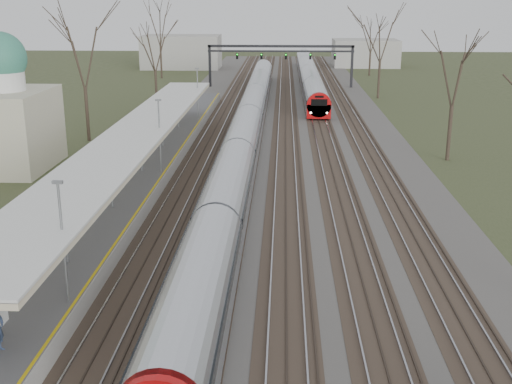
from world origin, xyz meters
TOP-DOWN VIEW (x-y plane):
  - track_bed at (0.26, 55.00)m, footprint 24.00×160.00m
  - platform at (-9.05, 37.50)m, footprint 3.50×69.00m
  - canopy at (-9.05, 32.99)m, footprint 4.10×50.00m
  - signal_gantry at (0.29, 84.99)m, footprint 21.00×0.59m
  - tree_west_far at (-17.00, 48.00)m, footprint 5.50×5.50m
  - tree_east_far at (14.00, 42.00)m, footprint 5.00×5.00m
  - train_near at (-2.50, 50.60)m, footprint 2.62×90.21m
  - train_far at (4.50, 88.40)m, footprint 2.62×60.21m

SIDE VIEW (x-z plane):
  - track_bed at x=0.26m, z-range -0.05..0.17m
  - platform at x=-9.05m, z-range 0.00..1.00m
  - train_near at x=-2.50m, z-range -0.05..3.00m
  - train_far at x=4.50m, z-range -0.05..3.00m
  - canopy at x=-9.05m, z-range 2.37..5.48m
  - signal_gantry at x=0.29m, z-range 1.87..7.95m
  - tree_east_far at x=14.00m, z-range 2.14..12.44m
  - tree_west_far at x=-17.00m, z-range 2.35..13.68m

